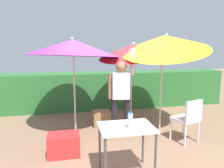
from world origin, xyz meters
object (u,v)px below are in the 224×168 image
Objects in this scene: chair_plastic at (188,118)px; umbrella_rainbow at (73,48)px; person_vendor at (121,93)px; folding_table at (126,132)px; umbrella_orange at (132,51)px; bottle_water at (130,121)px; cooler_box at (64,145)px; umbrella_yellow at (165,43)px; crate_cardboard at (102,118)px.

umbrella_rainbow is at bearing 155.09° from chair_plastic.
folding_table is at bearing -100.92° from person_vendor.
umbrella_orange is 2.39m from bottle_water.
umbrella_rainbow reaches higher than folding_table.
chair_plastic reaches higher than cooler_box.
folding_table is 0.23m from bottle_water.
bottle_water is at bearing -42.17° from cooler_box.
cooler_box is at bearing 137.83° from bottle_water.
chair_plastic is 1.11× the size of folding_table.
bottle_water reaches higher than cooler_box.
umbrella_yellow is 2.40m from folding_table.
bottle_water is (-0.65, -2.10, -0.94)m from umbrella_orange.
umbrella_orange reaches higher than cooler_box.
cooler_box is 1.38× the size of crate_cardboard.
person_vendor is 1.49m from folding_table.
crate_cardboard is (0.65, 0.24, -1.69)m from umbrella_rainbow.
umbrella_orange reaches higher than folding_table.
person_vendor is at bearing -125.30° from umbrella_orange.
umbrella_yellow is 2.34m from bottle_water.
bottle_water is at bearing -88.10° from crate_cardboard.
umbrella_orange reaches higher than person_vendor.
bottle_water is (0.72, -1.94, -1.01)m from umbrella_rainbow.
umbrella_rainbow is at bearing -159.86° from crate_cardboard.
umbrella_yellow is at bearing 19.39° from cooler_box.
chair_plastic is at bearing 29.25° from folding_table.
umbrella_rainbow is at bearing 110.33° from bottle_water.
chair_plastic is 2.01m from crate_cardboard.
person_vendor reaches higher than cooler_box.
bottle_water reaches higher than chair_plastic.
folding_table is at bearing -69.73° from umbrella_rainbow.
cooler_box is at bearing -142.59° from umbrella_orange.
cooler_box is 1.46m from bottle_water.
person_vendor is 1.05m from crate_cardboard.
umbrella_yellow is 10.33× the size of bottle_water.
cooler_box is (-2.20, -0.77, -1.78)m from umbrella_yellow.
crate_cardboard is 2.29m from bottle_water.
crate_cardboard is 1.69× the size of bottle_water.
umbrella_orange is 3.85× the size of cooler_box.
folding_table is at bearing -129.23° from umbrella_yellow.
umbrella_yellow is at bearing -8.69° from umbrella_rainbow.
crate_cardboard is at bearing 91.06° from folding_table.
umbrella_yellow reaches higher than person_vendor.
umbrella_orange is at bearing 72.72° from bottle_water.
umbrella_yellow is 1.32× the size of person_vendor.
cooler_box is (-1.20, -0.65, -0.74)m from person_vendor.
crate_cardboard is (-0.32, 0.66, -0.75)m from person_vendor.
person_vendor is at bearing 153.95° from chair_plastic.
folding_table is at bearing -108.82° from umbrella_orange.
umbrella_yellow reaches higher than folding_table.
bottle_water reaches higher than folding_table.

